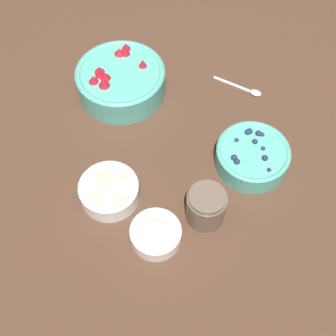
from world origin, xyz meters
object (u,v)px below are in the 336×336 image
bowl_strawberries (121,79)px  bowl_blueberries (252,155)px  bowl_cream (156,233)px  bowl_bananas (109,190)px  jar_chocolate (206,207)px

bowl_strawberries → bowl_blueberries: (0.38, 0.13, -0.01)m
bowl_strawberries → bowl_blueberries: 0.40m
bowl_blueberries → bowl_cream: (0.03, -0.30, -0.01)m
bowl_strawberries → bowl_bananas: size_ratio=1.69×
bowl_blueberries → jar_chocolate: jar_chocolate is taller
bowl_cream → jar_chocolate: 0.12m
bowl_blueberries → jar_chocolate: bearing=-75.5°
bowl_bananas → bowl_cream: size_ratio=1.22×
bowl_bananas → jar_chocolate: size_ratio=1.49×
bowl_blueberries → jar_chocolate: (0.05, -0.18, 0.01)m
bowl_cream → bowl_blueberries: bearing=95.1°
bowl_strawberries → bowl_cream: size_ratio=2.07×
jar_chocolate → bowl_blueberries: bearing=104.5°
bowl_bananas → bowl_cream: (0.15, 0.03, -0.00)m
bowl_cream → jar_chocolate: (0.02, 0.12, 0.02)m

